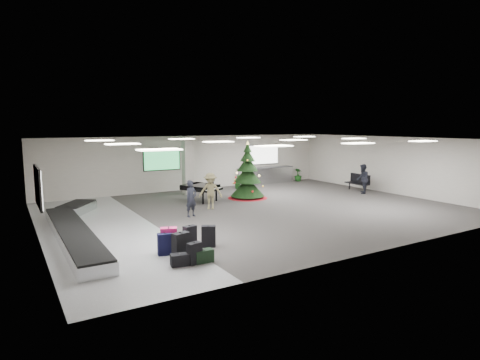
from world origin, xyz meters
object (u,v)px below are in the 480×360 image
pink_suitcase (169,240)px  potted_plant_right (298,175)px  bench (358,181)px  traveler_a (191,199)px  christmas_tree (248,179)px  baggage_carousel (74,228)px  service_counter (266,175)px  potted_plant_left (237,182)px  traveler_bench (362,179)px  grand_piano (201,187)px  traveler_b (211,191)px

pink_suitcase → potted_plant_right: (13.32, 10.32, 0.06)m
bench → traveler_a: 11.29m
pink_suitcase → christmas_tree: bearing=65.0°
baggage_carousel → christmas_tree: size_ratio=3.20×
potted_plant_right → service_counter: bearing=176.7°
bench → potted_plant_left: bench is taller
christmas_tree → traveler_bench: 6.67m
grand_piano → traveler_b: (-0.42, -1.92, 0.12)m
pink_suitcase → traveler_b: bearing=73.4°
pink_suitcase → grand_piano: 8.28m
christmas_tree → bench: (6.89, -1.29, -0.48)m
traveler_b → potted_plant_right: bearing=61.7°
grand_piano → traveler_b: traveler_b is taller
service_counter → christmas_tree: bearing=-134.6°
bench → traveler_a: size_ratio=1.02×
baggage_carousel → traveler_a: 4.74m
baggage_carousel → christmas_tree: christmas_tree is taller
potted_plant_right → baggage_carousel: bearing=-156.9°
christmas_tree → traveler_bench: bearing=-18.4°
baggage_carousel → traveler_b: size_ratio=5.81×
service_counter → grand_piano: size_ratio=1.89×
traveler_a → traveler_bench: traveler_bench is taller
christmas_tree → potted_plant_left: size_ratio=3.52×
potted_plant_left → christmas_tree: bearing=-110.8°
potted_plant_left → potted_plant_right: size_ratio=0.97×
pink_suitcase → grand_piano: bearing=79.3°
grand_piano → potted_plant_left: bearing=10.1°
baggage_carousel → traveler_bench: traveler_bench is taller
potted_plant_right → grand_piano: bearing=-159.7°
pink_suitcase → bench: 14.78m
baggage_carousel → potted_plant_left: bearing=29.9°
service_counter → bench: size_ratio=2.58×
traveler_bench → potted_plant_left: traveler_bench is taller
traveler_bench → service_counter: bearing=-110.4°
service_counter → potted_plant_left: 2.84m
grand_piano → traveler_a: bearing=-147.1°
traveler_a → christmas_tree: bearing=11.0°
bench → traveler_bench: 1.03m
traveler_a → potted_plant_left: traveler_a is taller
service_counter → traveler_a: traveler_a is taller
baggage_carousel → potted_plant_right: bearing=23.1°
potted_plant_right → traveler_bench: bearing=-91.0°
pink_suitcase → christmas_tree: 9.57m
baggage_carousel → christmas_tree: (9.03, 2.86, 0.82)m
bench → potted_plant_right: 5.03m
christmas_tree → traveler_b: bearing=-152.8°
grand_piano → traveler_a: traveler_a is taller
grand_piano → traveler_bench: (8.84, -2.52, 0.12)m
service_counter → potted_plant_right: service_counter is taller
traveler_a → pink_suitcase: bearing=-140.7°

